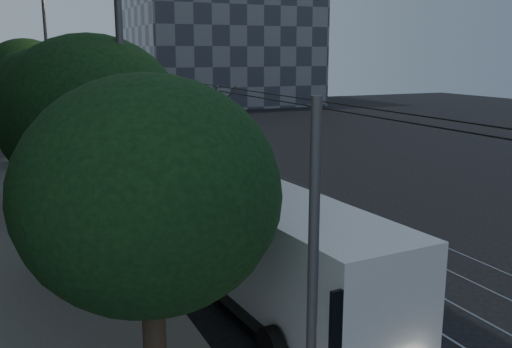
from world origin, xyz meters
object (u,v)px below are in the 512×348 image
object	(u,v)px
trolleybus	(249,237)
car_white_b	(91,150)
car_white_c	(86,138)
streetlamp_far	(54,51)
streetlamp_near	(137,75)
pickup_silver	(159,185)
car_white_d	(66,130)
car_white_a	(93,160)

from	to	relation	value
trolleybus	car_white_b	distance (m)	21.99
car_white_b	trolleybus	bearing A→B (deg)	-86.99
car_white_c	streetlamp_far	world-z (taller)	streetlamp_far
car_white_b	streetlamp_far	bearing A→B (deg)	116.00
car_white_c	streetlamp_near	distance (m)	26.96
trolleybus	pickup_silver	bearing A→B (deg)	85.00
car_white_b	streetlamp_near	size ratio (longest dim) A/B	0.48
car_white_b	car_white_d	bearing A→B (deg)	92.45
car_white_a	car_white_b	world-z (taller)	car_white_a
streetlamp_near	trolleybus	bearing A→B (deg)	-35.23
car_white_b	streetlamp_near	xyz separation A→B (m)	(-1.46, -20.19, 5.25)
car_white_c	car_white_a	bearing A→B (deg)	-86.61
pickup_silver	car_white_a	size ratio (longest dim) A/B	1.43
pickup_silver	car_white_d	bearing A→B (deg)	80.82
car_white_d	car_white_c	bearing A→B (deg)	-93.25
trolleybus	streetlamp_near	bearing A→B (deg)	140.87
car_white_b	streetlamp_far	distance (m)	6.84
car_white_a	car_white_b	size ratio (longest dim) A/B	0.87
streetlamp_near	streetlamp_far	distance (m)	23.20
car_white_a	car_white_d	size ratio (longest dim) A/B	0.92
pickup_silver	streetlamp_near	size ratio (longest dim) A/B	0.61
pickup_silver	car_white_b	distance (m)	11.57
car_white_c	streetlamp_near	size ratio (longest dim) A/B	0.38
trolleybus	streetlamp_near	size ratio (longest dim) A/B	1.20
streetlamp_near	streetlamp_far	world-z (taller)	streetlamp_far
streetlamp_near	streetlamp_far	bearing A→B (deg)	89.96
car_white_a	car_white_d	world-z (taller)	car_white_d
car_white_d	car_white_b	bearing A→B (deg)	-105.38
car_white_c	streetlamp_near	xyz separation A→B (m)	(-2.06, -26.35, 5.32)
pickup_silver	streetlamp_near	world-z (taller)	streetlamp_near
pickup_silver	car_white_b	world-z (taller)	pickup_silver
trolleybus	car_white_c	size ratio (longest dim) A/B	3.15
car_white_b	car_white_d	xyz separation A→B (m)	(-0.37, 10.00, 0.08)
car_white_b	streetlamp_far	xyz separation A→B (m)	(-1.44, 3.00, 5.97)
car_white_d	trolleybus	bearing A→B (deg)	-104.99
car_white_d	pickup_silver	bearing A→B (deg)	-103.25
car_white_d	streetlamp_near	bearing A→B (deg)	-109.57
car_white_b	car_white_c	world-z (taller)	car_white_b
streetlamp_near	car_white_d	bearing A→B (deg)	87.93
car_white_b	car_white_a	bearing A→B (deg)	-95.86
pickup_silver	streetlamp_near	bearing A→B (deg)	-120.63
car_white_d	streetlamp_far	xyz separation A→B (m)	(-1.07, -7.00, 5.89)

